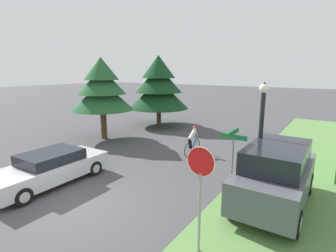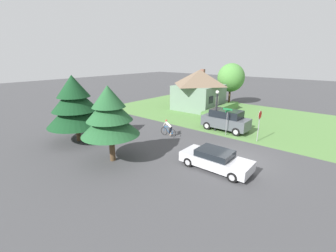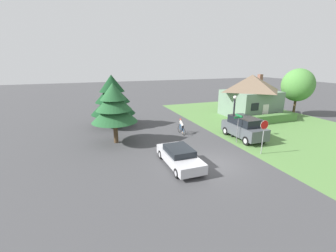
# 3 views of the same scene
# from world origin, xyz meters

# --- Properties ---
(ground_plane) EXTENTS (140.00, 140.00, 0.00)m
(ground_plane) POSITION_xyz_m (0.00, 0.00, 0.00)
(ground_plane) COLOR #424244
(grass_verge_right) EXTENTS (16.00, 36.00, 0.01)m
(grass_verge_right) POSITION_xyz_m (11.69, 4.00, 0.01)
(grass_verge_right) COLOR #568442
(grass_verge_right) RESTS_ON ground
(cottage_house) EXTENTS (6.83, 6.19, 5.38)m
(cottage_house) POSITION_xyz_m (12.17, 11.15, 2.79)
(cottage_house) COLOR slate
(cottage_house) RESTS_ON ground
(hedge_row) EXTENTS (8.55, 0.90, 0.98)m
(hedge_row) POSITION_xyz_m (11.46, 7.24, 0.49)
(hedge_row) COLOR #4C7A3D
(hedge_row) RESTS_ON ground
(sedan_left_lane) EXTENTS (1.94, 4.60, 1.30)m
(sedan_left_lane) POSITION_xyz_m (-2.37, 0.65, 0.65)
(sedan_left_lane) COLOR #BCBCC1
(sedan_left_lane) RESTS_ON ground
(cyclist) EXTENTS (0.44, 1.77, 1.53)m
(cyclist) POSITION_xyz_m (0.61, 7.09, 0.73)
(cyclist) COLOR black
(cyclist) RESTS_ON ground
(parked_suv_right) EXTENTS (2.04, 4.53, 2.09)m
(parked_suv_right) POSITION_xyz_m (5.50, 3.78, 1.06)
(parked_suv_right) COLOR #4C5156
(parked_suv_right) RESTS_ON ground
(stop_sign) EXTENTS (0.73, 0.07, 2.74)m
(stop_sign) POSITION_xyz_m (4.44, 0.26, 1.95)
(stop_sign) COLOR gray
(stop_sign) RESTS_ON ground
(street_lamp) EXTENTS (0.34, 0.34, 4.08)m
(street_lamp) POSITION_xyz_m (4.75, 4.49, 2.48)
(street_lamp) COLOR black
(street_lamp) RESTS_ON ground
(street_name_sign) EXTENTS (0.90, 0.90, 2.57)m
(street_name_sign) POSITION_xyz_m (4.23, 3.09, 1.79)
(street_name_sign) COLOR gray
(street_name_sign) RESTS_ON ground
(conifer_tall_near) EXTENTS (3.96, 3.96, 5.30)m
(conifer_tall_near) POSITION_xyz_m (-5.88, 6.85, 3.37)
(conifer_tall_near) COLOR #4C3823
(conifer_tall_near) RESTS_ON ground
(conifer_tall_far) EXTENTS (4.78, 4.78, 5.66)m
(conifer_tall_far) POSITION_xyz_m (-5.34, 12.39, 3.24)
(conifer_tall_far) COLOR #4C3823
(conifer_tall_far) RESTS_ON ground
(deciduous_tree_right) EXTENTS (4.00, 4.00, 6.15)m
(deciduous_tree_right) POSITION_xyz_m (17.93, 9.21, 4.04)
(deciduous_tree_right) COLOR #4C3823
(deciduous_tree_right) RESTS_ON ground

